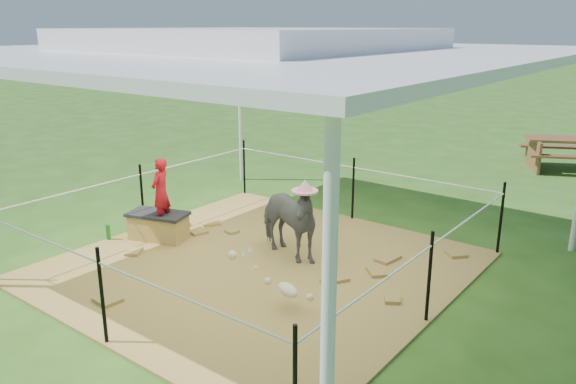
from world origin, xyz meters
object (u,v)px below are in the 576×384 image
Objects in this scene: straw_bale at (159,227)px; pony at (285,220)px; picnic_table_near at (566,154)px; woman at (160,185)px; green_bottle at (108,232)px; foal at (288,287)px.

straw_bale is 1.93m from pony.
pony is 0.74× the size of picnic_table_near.
green_bottle is at bearing -73.22° from woman.
picnic_table_near is (3.50, 7.86, -0.50)m from woman.
woman reaches higher than straw_bale.
green_bottle is 3.24m from foal.
straw_bale is 0.47× the size of picnic_table_near.
pony is at bearing -130.93° from picnic_table_near.
green_bottle is 0.13× the size of picnic_table_near.
pony is (1.81, 0.58, 0.34)m from straw_bale.
foal is at bearing -127.11° from pony.
straw_bale is at bearing -141.75° from picnic_table_near.
straw_bale is at bearing -169.05° from foal.
picnic_table_near reaches higher than foal.
foal is 8.41m from picnic_table_near.
straw_bale is 0.88× the size of foal.
woman reaches higher than foal.
foal is at bearing 61.05° from woman.
green_bottle is at bearing -140.71° from straw_bale.
picnic_table_near is (4.15, 8.31, 0.20)m from green_bottle.
woman is 1.06× the size of foal.
pony is (2.36, 1.03, 0.40)m from green_bottle.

